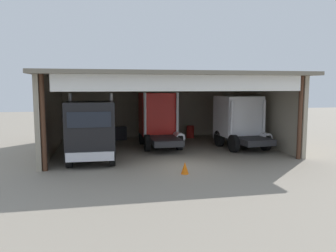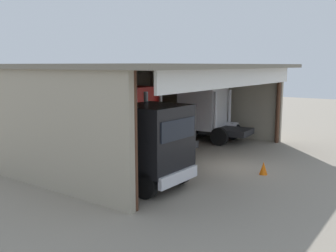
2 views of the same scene
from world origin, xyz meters
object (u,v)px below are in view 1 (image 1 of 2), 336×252
object	(u,v)px
oil_drum	(190,132)
tool_cart	(120,133)
truck_red_left_bay	(159,118)
traffic_cone	(185,168)
truck_black_center_left_bay	(90,131)
truck_white_yard_outside	(240,120)

from	to	relation	value
oil_drum	tool_cart	xyz separation A→B (m)	(-5.42, 0.01, 0.03)
truck_red_left_bay	traffic_cone	distance (m)	7.65
truck_black_center_left_bay	traffic_cone	xyz separation A→B (m)	(4.26, -3.03, -1.43)
oil_drum	traffic_cone	size ratio (longest dim) A/B	1.68
oil_drum	tool_cart	size ratio (longest dim) A/B	0.94
truck_white_yard_outside	tool_cart	distance (m)	8.92
truck_red_left_bay	oil_drum	xyz separation A→B (m)	(3.04, 3.08, -1.39)
truck_white_yard_outside	traffic_cone	bearing A→B (deg)	-136.26
truck_red_left_bay	tool_cart	xyz separation A→B (m)	(-2.38, 3.09, -1.36)
truck_white_yard_outside	oil_drum	distance (m)	5.31
truck_black_center_left_bay	truck_red_left_bay	distance (m)	6.25
tool_cart	oil_drum	bearing A→B (deg)	-0.10
truck_red_left_bay	traffic_cone	bearing A→B (deg)	-90.81
tool_cart	truck_black_center_left_bay	bearing A→B (deg)	-104.85
truck_red_left_bay	truck_white_yard_outside	size ratio (longest dim) A/B	1.17
truck_red_left_bay	truck_black_center_left_bay	bearing A→B (deg)	-134.37
truck_white_yard_outside	oil_drum	world-z (taller)	truck_white_yard_outside
truck_black_center_left_bay	truck_white_yard_outside	bearing A→B (deg)	-162.22
truck_black_center_left_bay	traffic_cone	world-z (taller)	truck_black_center_left_bay
truck_red_left_bay	truck_white_yard_outside	distance (m)	5.34
truck_black_center_left_bay	truck_red_left_bay	world-z (taller)	truck_black_center_left_bay
truck_black_center_left_bay	tool_cart	xyz separation A→B (m)	(2.00, 7.54, -1.21)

